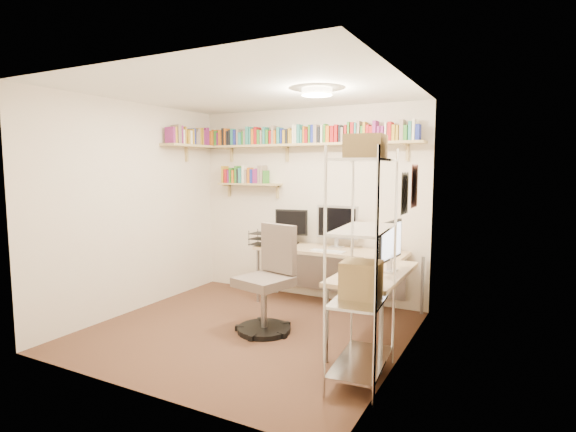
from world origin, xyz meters
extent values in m
plane|color=#442A1D|center=(0.00, 0.00, 0.00)|extent=(3.20, 3.20, 0.00)
cube|color=beige|center=(0.00, 1.50, 1.25)|extent=(3.20, 0.04, 2.50)
cube|color=beige|center=(-1.60, 0.00, 1.25)|extent=(0.04, 3.00, 2.50)
cube|color=beige|center=(1.60, 0.00, 1.25)|extent=(0.04, 3.00, 2.50)
cube|color=beige|center=(0.00, -1.50, 1.25)|extent=(3.20, 0.04, 2.50)
cube|color=white|center=(0.00, 0.00, 2.50)|extent=(3.20, 3.00, 0.04)
cube|color=silver|center=(1.59, 0.55, 1.55)|extent=(0.01, 0.30, 0.42)
cube|color=white|center=(1.59, 0.15, 1.50)|extent=(0.01, 0.28, 0.38)
cylinder|color=#FFEAC6|center=(0.70, 0.20, 2.46)|extent=(0.30, 0.30, 0.06)
cube|color=tan|center=(0.00, 1.38, 2.02)|extent=(3.05, 0.25, 0.03)
cube|color=tan|center=(-1.48, 0.95, 2.02)|extent=(0.25, 1.00, 0.03)
cube|color=tan|center=(-0.85, 1.40, 1.50)|extent=(0.95, 0.20, 0.02)
cube|color=tan|center=(-1.20, 1.44, 1.95)|extent=(0.03, 0.20, 0.20)
cube|color=tan|center=(-0.30, 1.44, 1.95)|extent=(0.03, 0.20, 0.20)
cube|color=tan|center=(0.60, 1.44, 1.95)|extent=(0.03, 0.20, 0.20)
cube|color=tan|center=(1.30, 1.44, 1.95)|extent=(0.03, 0.20, 0.20)
cube|color=gray|center=(-1.46, 1.38, 2.14)|extent=(0.04, 0.11, 0.21)
cube|color=orange|center=(-1.41, 1.38, 2.15)|extent=(0.03, 0.14, 0.23)
cube|color=#35832B|center=(-1.36, 1.38, 2.14)|extent=(0.04, 0.14, 0.21)
cube|color=#812268|center=(-1.33, 1.38, 2.13)|extent=(0.02, 0.13, 0.18)
cube|color=orange|center=(-1.29, 1.38, 2.14)|extent=(0.04, 0.13, 0.22)
cube|color=black|center=(-1.24, 1.38, 2.16)|extent=(0.04, 0.12, 0.24)
cube|color=orange|center=(-1.20, 1.38, 2.15)|extent=(0.03, 0.13, 0.24)
cube|color=black|center=(-1.16, 1.38, 2.13)|extent=(0.02, 0.15, 0.20)
cube|color=black|center=(-1.13, 1.38, 2.14)|extent=(0.03, 0.13, 0.21)
cube|color=teal|center=(-1.09, 1.38, 2.15)|extent=(0.04, 0.13, 0.23)
cube|color=#1D2A97|center=(-1.04, 1.38, 2.14)|extent=(0.03, 0.13, 0.21)
cube|color=gray|center=(-1.00, 1.38, 2.14)|extent=(0.03, 0.12, 0.22)
cube|color=teal|center=(-0.96, 1.38, 2.12)|extent=(0.04, 0.13, 0.17)
cube|color=#35832B|center=(-0.91, 1.38, 2.13)|extent=(0.03, 0.11, 0.18)
cube|color=gray|center=(-0.88, 1.38, 2.14)|extent=(0.02, 0.14, 0.20)
cube|color=teal|center=(-0.83, 1.38, 2.16)|extent=(0.04, 0.13, 0.25)
cube|color=teal|center=(-0.79, 1.38, 2.15)|extent=(0.02, 0.14, 0.23)
cube|color=orange|center=(-0.75, 1.38, 2.14)|extent=(0.04, 0.13, 0.21)
cube|color=#AB1619|center=(-0.70, 1.38, 2.15)|extent=(0.04, 0.13, 0.24)
cube|color=#35832B|center=(-0.65, 1.38, 2.13)|extent=(0.04, 0.14, 0.20)
cube|color=gray|center=(-0.61, 1.38, 2.13)|extent=(0.03, 0.14, 0.19)
cube|color=teal|center=(-0.57, 1.38, 2.15)|extent=(0.03, 0.13, 0.23)
cube|color=#35832B|center=(-0.52, 1.38, 2.13)|extent=(0.04, 0.12, 0.19)
cube|color=#AB1619|center=(-0.48, 1.38, 2.12)|extent=(0.03, 0.12, 0.18)
cube|color=gray|center=(-0.44, 1.38, 2.16)|extent=(0.04, 0.12, 0.25)
cube|color=orange|center=(-0.40, 1.38, 2.12)|extent=(0.03, 0.14, 0.18)
cube|color=teal|center=(-0.35, 1.38, 2.14)|extent=(0.04, 0.13, 0.22)
cube|color=#1D2A97|center=(-0.31, 1.38, 2.14)|extent=(0.03, 0.12, 0.20)
cube|color=#B78C22|center=(-0.27, 1.38, 2.12)|extent=(0.04, 0.12, 0.18)
cube|color=black|center=(-0.23, 1.38, 2.13)|extent=(0.03, 0.13, 0.19)
cube|color=#B78C22|center=(-0.19, 1.38, 2.13)|extent=(0.03, 0.12, 0.20)
cube|color=#B78C22|center=(-0.16, 1.38, 2.12)|extent=(0.03, 0.13, 0.17)
cube|color=white|center=(-0.13, 1.38, 2.16)|extent=(0.02, 0.14, 0.25)
cube|color=white|center=(-0.10, 1.38, 2.15)|extent=(0.02, 0.12, 0.23)
cube|color=teal|center=(-0.06, 1.38, 2.16)|extent=(0.04, 0.12, 0.24)
cube|color=teal|center=(-0.01, 1.38, 2.12)|extent=(0.02, 0.14, 0.17)
cube|color=orange|center=(0.02, 1.38, 2.14)|extent=(0.02, 0.12, 0.22)
cube|color=#AB1619|center=(0.05, 1.38, 2.12)|extent=(0.04, 0.12, 0.18)
cube|color=#35832B|center=(0.10, 1.38, 2.15)|extent=(0.03, 0.14, 0.23)
cube|color=#1D2A97|center=(0.14, 1.38, 2.15)|extent=(0.04, 0.14, 0.23)
cube|color=gray|center=(0.18, 1.38, 2.15)|extent=(0.04, 0.15, 0.23)
cube|color=black|center=(0.23, 1.38, 2.14)|extent=(0.03, 0.15, 0.20)
cube|color=white|center=(0.27, 1.38, 2.15)|extent=(0.02, 0.14, 0.22)
cube|color=#35832B|center=(0.30, 1.38, 2.15)|extent=(0.02, 0.11, 0.23)
cube|color=orange|center=(0.35, 1.38, 2.14)|extent=(0.04, 0.14, 0.21)
cube|color=#AB1619|center=(0.41, 1.38, 2.14)|extent=(0.04, 0.14, 0.21)
cube|color=#AB1619|center=(0.46, 1.38, 2.14)|extent=(0.04, 0.14, 0.22)
cube|color=black|center=(0.50, 1.38, 2.14)|extent=(0.03, 0.12, 0.21)
cube|color=gray|center=(0.54, 1.38, 2.13)|extent=(0.03, 0.13, 0.18)
cube|color=#AB1619|center=(0.58, 1.38, 2.14)|extent=(0.03, 0.13, 0.21)
cube|color=#35832B|center=(0.62, 1.38, 2.16)|extent=(0.03, 0.14, 0.24)
cube|color=#AB1619|center=(0.67, 1.38, 2.15)|extent=(0.04, 0.14, 0.24)
cube|color=teal|center=(0.71, 1.38, 2.15)|extent=(0.02, 0.14, 0.23)
cube|color=gray|center=(0.75, 1.38, 2.16)|extent=(0.03, 0.15, 0.25)
cube|color=#35832B|center=(0.79, 1.38, 2.13)|extent=(0.03, 0.13, 0.19)
cube|color=#B78C22|center=(0.82, 1.38, 2.15)|extent=(0.03, 0.14, 0.24)
cube|color=#AB1619|center=(0.86, 1.38, 2.13)|extent=(0.04, 0.12, 0.20)
cube|color=#AB1619|center=(0.90, 1.38, 2.12)|extent=(0.04, 0.12, 0.18)
cube|color=#812268|center=(0.94, 1.38, 2.16)|extent=(0.04, 0.14, 0.24)
cube|color=#812268|center=(0.99, 1.38, 2.12)|extent=(0.04, 0.11, 0.18)
cube|color=#812268|center=(1.04, 1.38, 2.12)|extent=(0.03, 0.14, 0.18)
cube|color=white|center=(1.08, 1.38, 2.14)|extent=(0.02, 0.14, 0.21)
cube|color=#AB1619|center=(1.12, 1.38, 2.15)|extent=(0.04, 0.13, 0.22)
cube|color=#B78C22|center=(1.17, 1.38, 2.13)|extent=(0.04, 0.14, 0.19)
cube|color=#B78C22|center=(1.21, 1.38, 2.12)|extent=(0.03, 0.13, 0.18)
cube|color=gray|center=(1.26, 1.38, 2.16)|extent=(0.04, 0.14, 0.24)
cube|color=#35832B|center=(1.31, 1.38, 2.12)|extent=(0.04, 0.15, 0.18)
cube|color=teal|center=(1.35, 1.38, 2.14)|extent=(0.04, 0.13, 0.22)
cube|color=white|center=(1.39, 1.38, 2.16)|extent=(0.03, 0.12, 0.24)
cube|color=#1D2A97|center=(1.44, 1.38, 2.13)|extent=(0.04, 0.13, 0.18)
cube|color=#812268|center=(-1.48, 0.52, 2.14)|extent=(0.14, 0.04, 0.21)
cube|color=#B78C22|center=(-1.48, 0.57, 2.14)|extent=(0.12, 0.04, 0.21)
cube|color=gray|center=(-1.48, 0.62, 2.15)|extent=(0.14, 0.03, 0.24)
cube|color=gray|center=(-1.48, 0.65, 2.16)|extent=(0.13, 0.02, 0.25)
cube|color=#812268|center=(-1.48, 0.68, 2.15)|extent=(0.14, 0.02, 0.23)
cube|color=white|center=(-1.48, 0.72, 2.13)|extent=(0.13, 0.03, 0.18)
cube|color=#B78C22|center=(-1.48, 0.76, 2.15)|extent=(0.12, 0.03, 0.23)
cube|color=#B78C22|center=(-1.48, 0.81, 2.12)|extent=(0.15, 0.04, 0.18)
cube|color=white|center=(-1.48, 0.86, 2.13)|extent=(0.13, 0.04, 0.18)
cube|color=#B78C22|center=(-1.48, 0.90, 2.14)|extent=(0.14, 0.02, 0.21)
cube|color=#1D2A97|center=(-1.48, 0.94, 2.14)|extent=(0.12, 0.03, 0.22)
cube|color=gray|center=(-1.48, 0.98, 2.12)|extent=(0.14, 0.03, 0.17)
cube|color=gray|center=(-1.48, 1.02, 2.15)|extent=(0.13, 0.04, 0.22)
cube|color=#B78C22|center=(-1.48, 1.06, 2.15)|extent=(0.12, 0.04, 0.23)
cube|color=#B78C22|center=(-1.48, 1.11, 2.15)|extent=(0.14, 0.02, 0.24)
cube|color=#812268|center=(-1.48, 1.15, 2.14)|extent=(0.12, 0.04, 0.21)
cube|color=#812268|center=(-1.48, 1.19, 2.16)|extent=(0.13, 0.02, 0.24)
cube|color=#812268|center=(-1.48, 1.23, 2.16)|extent=(0.11, 0.04, 0.25)
cube|color=orange|center=(-1.48, 1.29, 2.14)|extent=(0.15, 0.04, 0.21)
cube|color=#812268|center=(-1.48, 1.33, 2.13)|extent=(0.14, 0.03, 0.18)
cube|color=white|center=(-1.48, 1.37, 2.16)|extent=(0.15, 0.03, 0.24)
cube|color=#B78C22|center=(-1.26, 1.40, 1.63)|extent=(0.03, 0.14, 0.24)
cube|color=#AB1619|center=(-1.22, 1.40, 1.61)|extent=(0.04, 0.15, 0.19)
cube|color=#812268|center=(-1.17, 1.40, 1.60)|extent=(0.03, 0.13, 0.18)
cube|color=#35832B|center=(-1.14, 1.40, 1.62)|extent=(0.03, 0.14, 0.21)
cube|color=orange|center=(-1.09, 1.40, 1.60)|extent=(0.03, 0.13, 0.18)
cube|color=#35832B|center=(-1.04, 1.40, 1.63)|extent=(0.04, 0.12, 0.24)
cube|color=black|center=(-1.01, 1.40, 1.61)|extent=(0.03, 0.15, 0.20)
cube|color=teal|center=(-0.97, 1.40, 1.62)|extent=(0.04, 0.15, 0.21)
cube|color=white|center=(-0.93, 1.40, 1.64)|extent=(0.04, 0.11, 0.25)
cube|color=gray|center=(-0.88, 1.40, 1.60)|extent=(0.03, 0.15, 0.18)
cube|color=orange|center=(-0.84, 1.40, 1.62)|extent=(0.04, 0.11, 0.22)
cube|color=#1D2A97|center=(-0.79, 1.40, 1.61)|extent=(0.03, 0.14, 0.19)
cube|color=#812268|center=(-0.74, 1.40, 1.61)|extent=(0.04, 0.13, 0.19)
cube|color=#812268|center=(-0.70, 1.40, 1.61)|extent=(0.03, 0.15, 0.20)
cube|color=gray|center=(-0.67, 1.40, 1.63)|extent=(0.03, 0.13, 0.24)
cube|color=gray|center=(-0.62, 1.40, 1.63)|extent=(0.04, 0.15, 0.24)
cube|color=#35832B|center=(-0.58, 1.40, 1.60)|extent=(0.02, 0.15, 0.18)
cube|color=tan|center=(0.45, 1.18, 0.71)|extent=(1.87, 0.59, 0.04)
cube|color=tan|center=(1.29, 0.26, 0.71)|extent=(0.59, 1.28, 0.04)
cylinder|color=gray|center=(-0.44, 0.93, 0.34)|extent=(0.04, 0.04, 0.69)
cylinder|color=gray|center=(-0.44, 1.43, 0.34)|extent=(0.04, 0.04, 0.69)
cylinder|color=gray|center=(1.53, 1.43, 0.34)|extent=(0.04, 0.04, 0.69)
cylinder|color=gray|center=(1.04, -0.33, 0.34)|extent=(0.04, 0.04, 0.69)
cylinder|color=gray|center=(1.53, -0.33, 0.34)|extent=(0.04, 0.04, 0.69)
cube|color=gray|center=(0.45, 1.44, 0.39)|extent=(1.77, 0.02, 0.54)
cube|color=silver|center=(0.50, 1.30, 1.05)|extent=(0.54, 0.03, 0.41)
cube|color=black|center=(0.50, 1.28, 1.05)|extent=(0.49, 0.00, 0.36)
cube|color=black|center=(-0.14, 1.30, 1.01)|extent=(0.43, 0.03, 0.33)
cube|color=black|center=(1.42, 0.31, 1.03)|extent=(0.03, 0.57, 0.37)
cube|color=silver|center=(1.40, 0.31, 1.03)|extent=(0.00, 0.51, 0.32)
cube|color=white|center=(0.50, 1.00, 0.74)|extent=(0.41, 0.13, 0.01)
cube|color=white|center=(1.14, 0.31, 0.74)|extent=(0.13, 0.39, 0.01)
cylinder|color=#AE1C0E|center=(1.14, 1.18, 0.74)|extent=(0.10, 0.10, 0.02)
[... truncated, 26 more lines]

